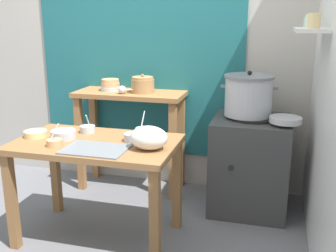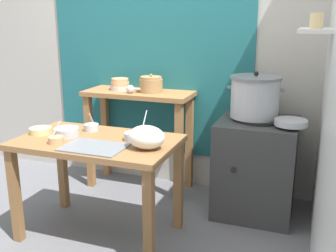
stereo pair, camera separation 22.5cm
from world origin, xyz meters
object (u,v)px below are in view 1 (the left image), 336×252
Objects in this scene: bowl_stack_enamel at (110,85)px; plastic_bag at (149,138)px; steamer_pot at (248,95)px; wide_pan at (285,120)px; prep_bowl_0 at (87,129)px; prep_bowl_3 at (63,134)px; prep_bowl_5 at (134,137)px; ladle at (123,90)px; clay_pot at (143,85)px; prep_bowl_2 at (144,131)px; prep_bowl_4 at (36,134)px; serving_tray at (95,149)px; back_shelf_table at (130,116)px; stove_block at (250,164)px; prep_bowl_1 at (54,142)px; prep_table at (96,157)px.

plastic_bag is at bearing -55.37° from bowl_stack_enamel.
wide_pan is at bearing -28.73° from steamer_pot.
prep_bowl_0 is 0.81× the size of prep_bowl_3.
prep_bowl_5 is at bearing -58.16° from bowl_stack_enamel.
clay_pot is at bearing 34.85° from ladle.
bowl_stack_enamel is 1.02× the size of prep_bowl_2.
clay_pot is at bearing 60.84° from prep_bowl_4.
clay_pot is at bearing 173.09° from steamer_pot.
serving_tray is 1.64× the size of plastic_bag.
wide_pan is at bearing 33.75° from serving_tray.
wide_pan is at bearing 38.63° from plastic_bag.
prep_bowl_3 is (-1.48, -0.61, -0.05)m from wide_pan.
prep_bowl_4 is 0.70m from prep_bowl_5.
stove_block is at bearing -6.94° from back_shelf_table.
serving_tray is 2.74× the size of prep_bowl_1.
bowl_stack_enamel is (-0.19, 0.02, 0.27)m from back_shelf_table.
prep_bowl_4 is (-0.72, -0.24, -0.01)m from prep_bowl_2.
serving_tray is 3.03× the size of prep_bowl_5.
steamer_pot reaches higher than prep_bowl_2.
bowl_stack_enamel is at bearing 173.34° from stove_block.
prep_bowl_5 is at bearing 15.84° from prep_table.
serving_tray is (-0.92, -0.91, 0.34)m from stove_block.
steamer_pot is 1.01m from prep_bowl_5.
prep_bowl_0 is 0.20m from prep_bowl_3.
prep_bowl_5 is (0.25, 0.07, 0.14)m from prep_table.
prep_bowl_2 is (-0.68, -0.54, -0.19)m from steamer_pot.
wide_pan is (1.33, -0.17, -0.13)m from ladle.
prep_bowl_5 is (-0.75, -0.67, 0.37)m from stove_block.
stove_block is at bearing 42.02° from prep_bowl_5.
stove_block is 5.91× the size of prep_bowl_5.
prep_bowl_4 is (-0.35, -0.79, -0.19)m from ladle.
bowl_stack_enamel is at bearing 99.12° from prep_bowl_0.
serving_tray is 0.55m from prep_bowl_4.
prep_table is 4.68× the size of wide_pan.
ladle reaches higher than wide_pan.
wide_pan is at bearing 17.11° from prep_bowl_0.
stove_block and prep_bowl_3 have the same top height.
stove_block is 4.50× the size of bowl_stack_enamel.
back_shelf_table is 4.81× the size of clay_pot.
back_shelf_table is 3.94× the size of plastic_bag.
clay_pot is at bearing 75.97° from prep_bowl_1.
prep_bowl_0 is 0.82× the size of prep_bowl_2.
clay_pot is 1.37× the size of prep_bowl_1.
back_shelf_table is 1.06m from plastic_bag.
bowl_stack_enamel reaches higher than prep_table.
stove_block is at bearing 27.70° from prep_bowl_4.
prep_bowl_2 reaches higher than plastic_bag.
prep_bowl_1 is at bearing 179.04° from serving_tray.
prep_bowl_4 is at bearing -114.20° from ladle.
prep_bowl_5 reaches higher than prep_table.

